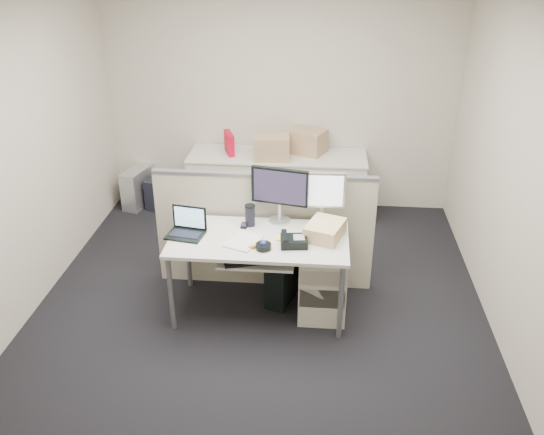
# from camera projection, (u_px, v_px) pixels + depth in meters

# --- Properties ---
(floor) EXTENTS (4.00, 4.50, 0.01)m
(floor) POSITION_uv_depth(u_px,v_px,m) (260.00, 310.00, 5.15)
(floor) COLOR black
(floor) RESTS_ON ground
(wall_back) EXTENTS (4.00, 0.02, 2.70)m
(wall_back) POSITION_uv_depth(u_px,v_px,m) (280.00, 95.00, 6.53)
(wall_back) COLOR #B2A69A
(wall_back) RESTS_ON ground
(wall_front) EXTENTS (4.00, 0.02, 2.70)m
(wall_front) POSITION_uv_depth(u_px,v_px,m) (202.00, 361.00, 2.54)
(wall_front) COLOR #B2A69A
(wall_front) RESTS_ON ground
(wall_left) EXTENTS (0.02, 4.50, 2.70)m
(wall_left) POSITION_uv_depth(u_px,v_px,m) (15.00, 161.00, 4.70)
(wall_left) COLOR #B2A69A
(wall_left) RESTS_ON ground
(wall_right) EXTENTS (0.02, 4.50, 2.70)m
(wall_right) POSITION_uv_depth(u_px,v_px,m) (519.00, 178.00, 4.38)
(wall_right) COLOR #B2A69A
(wall_right) RESTS_ON ground
(desk) EXTENTS (1.50, 0.75, 0.73)m
(desk) POSITION_uv_depth(u_px,v_px,m) (259.00, 245.00, 4.85)
(desk) COLOR beige
(desk) RESTS_ON floor
(keyboard_tray) EXTENTS (0.62, 0.32, 0.02)m
(keyboard_tray) POSITION_uv_depth(u_px,v_px,m) (257.00, 260.00, 4.71)
(keyboard_tray) COLOR beige
(keyboard_tray) RESTS_ON desk
(drawer_pedestal) EXTENTS (0.40, 0.55, 0.65)m
(drawer_pedestal) POSITION_uv_depth(u_px,v_px,m) (323.00, 279.00, 5.00)
(drawer_pedestal) COLOR #BCB8A2
(drawer_pedestal) RESTS_ON floor
(cubicle_partition) EXTENTS (2.00, 0.06, 1.10)m
(cubicle_partition) POSITION_uv_depth(u_px,v_px,m) (264.00, 232.00, 5.29)
(cubicle_partition) COLOR #B1AA93
(cubicle_partition) RESTS_ON floor
(back_counter) EXTENTS (2.00, 0.60, 0.72)m
(back_counter) POSITION_uv_depth(u_px,v_px,m) (277.00, 186.00, 6.70)
(back_counter) COLOR #BCB8A2
(back_counter) RESTS_ON floor
(monitor_main) EXTENTS (0.53, 0.29, 0.50)m
(monitor_main) POSITION_uv_depth(u_px,v_px,m) (280.00, 195.00, 4.98)
(monitor_main) COLOR black
(monitor_main) RESTS_ON desk
(monitor_small) EXTENTS (0.39, 0.20, 0.47)m
(monitor_small) POSITION_uv_depth(u_px,v_px,m) (323.00, 199.00, 4.95)
(monitor_small) COLOR #B7B7BC
(monitor_small) RESTS_ON desk
(laptop) EXTENTS (0.34, 0.27, 0.23)m
(laptop) POSITION_uv_depth(u_px,v_px,m) (185.00, 224.00, 4.80)
(laptop) COLOR black
(laptop) RESTS_ON desk
(trackball) EXTENTS (0.16, 0.16, 0.05)m
(trackball) POSITION_uv_depth(u_px,v_px,m) (263.00, 246.00, 4.64)
(trackball) COLOR black
(trackball) RESTS_ON desk
(desk_phone) EXTENTS (0.24, 0.20, 0.07)m
(desk_phone) POSITION_uv_depth(u_px,v_px,m) (294.00, 241.00, 4.69)
(desk_phone) COLOR black
(desk_phone) RESTS_ON desk
(paper_stack) EXTENTS (0.33, 0.36, 0.01)m
(paper_stack) POSITION_uv_depth(u_px,v_px,m) (243.00, 241.00, 4.75)
(paper_stack) COLOR silver
(paper_stack) RESTS_ON desk
(sticky_pad) EXTENTS (0.08, 0.08, 0.01)m
(sticky_pad) POSITION_uv_depth(u_px,v_px,m) (280.00, 238.00, 4.80)
(sticky_pad) COLOR yellow
(sticky_pad) RESTS_ON desk
(travel_mug) EXTENTS (0.10, 0.10, 0.18)m
(travel_mug) POSITION_uv_depth(u_px,v_px,m) (250.00, 216.00, 4.98)
(travel_mug) COLOR black
(travel_mug) RESTS_ON desk
(banana) EXTENTS (0.16, 0.13, 0.04)m
(banana) POSITION_uv_depth(u_px,v_px,m) (257.00, 245.00, 4.68)
(banana) COLOR gold
(banana) RESTS_ON desk
(cellphone) EXTENTS (0.06, 0.11, 0.01)m
(cellphone) POSITION_uv_depth(u_px,v_px,m) (244.00, 225.00, 5.00)
(cellphone) COLOR black
(cellphone) RESTS_ON desk
(manila_folders) EXTENTS (0.37, 0.42, 0.13)m
(manila_folders) POSITION_uv_depth(u_px,v_px,m) (325.00, 230.00, 4.80)
(manila_folders) COLOR #D1BB80
(manila_folders) RESTS_ON desk
(keyboard) EXTENTS (0.45, 0.27, 0.02)m
(keyboard) POSITION_uv_depth(u_px,v_px,m) (250.00, 260.00, 4.67)
(keyboard) COLOR black
(keyboard) RESTS_ON keyboard_tray
(pc_tower_desk) EXTENTS (0.32, 0.50, 0.43)m
(pc_tower_desk) POSITION_uv_depth(u_px,v_px,m) (284.00, 278.00, 5.21)
(pc_tower_desk) COLOR black
(pc_tower_desk) RESTS_ON floor
(pc_tower_spare_dark) EXTENTS (0.27, 0.43, 0.38)m
(pc_tower_spare_dark) POSITION_uv_depth(u_px,v_px,m) (159.00, 191.00, 6.98)
(pc_tower_spare_dark) COLOR black
(pc_tower_spare_dark) RESTS_ON floor
(pc_tower_spare_silver) EXTENTS (0.31, 0.53, 0.46)m
(pc_tower_spare_silver) POSITION_uv_depth(u_px,v_px,m) (138.00, 187.00, 6.98)
(pc_tower_spare_silver) COLOR #B7B7BC
(pc_tower_spare_silver) RESTS_ON floor
(cardboard_box_left) EXTENTS (0.40, 0.31, 0.29)m
(cardboard_box_left) POSITION_uv_depth(u_px,v_px,m) (272.00, 148.00, 6.37)
(cardboard_box_left) COLOR #9D8757
(cardboard_box_left) RESTS_ON back_counter
(cardboard_box_right) EXTENTS (0.49, 0.45, 0.29)m
(cardboard_box_right) POSITION_uv_depth(u_px,v_px,m) (307.00, 142.00, 6.55)
(cardboard_box_right) COLOR #9D8757
(cardboard_box_right) RESTS_ON back_counter
(red_binder) EXTENTS (0.16, 0.29, 0.26)m
(red_binder) POSITION_uv_depth(u_px,v_px,m) (229.00, 144.00, 6.53)
(red_binder) COLOR #BC0521
(red_binder) RESTS_ON back_counter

